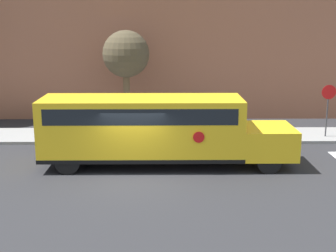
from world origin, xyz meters
TOP-DOWN VIEW (x-y plane):
  - ground_plane at (0.00, 0.00)m, footprint 60.00×60.00m
  - sidewalk_strip at (0.00, 6.50)m, footprint 44.00×3.00m
  - building_backdrop at (0.00, 13.00)m, footprint 32.00×4.00m
  - school_bus at (0.77, 1.65)m, footprint 10.39×2.57m
  - stop_sign at (9.49, 5.95)m, footprint 0.72×0.10m
  - tree_near_sidewalk at (-0.89, 9.04)m, footprint 2.62×2.62m

SIDE VIEW (x-z plane):
  - ground_plane at x=0.00m, z-range 0.00..0.00m
  - sidewalk_strip at x=0.00m, z-range 0.00..0.15m
  - school_bus at x=0.77m, z-range 0.21..3.09m
  - stop_sign at x=9.49m, z-range 0.46..3.27m
  - tree_near_sidewalk at x=-0.89m, z-range 1.34..6.78m
  - building_backdrop at x=0.00m, z-range 0.00..8.20m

